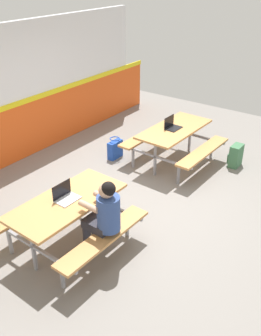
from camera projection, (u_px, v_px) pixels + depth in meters
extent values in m
cube|color=gray|center=(134.00, 198.00, 6.45)|extent=(10.00, 10.00, 0.02)
cube|color=#E55119|center=(23.00, 130.00, 7.58)|extent=(8.00, 0.12, 1.10)
cube|color=yellow|center=(21.00, 102.00, 7.25)|extent=(8.00, 0.03, 0.10)
cube|color=silver|center=(13.00, 62.00, 6.93)|extent=(6.72, 0.12, 1.40)
cube|color=tan|center=(67.00, 202.00, 5.05)|extent=(1.66, 0.79, 0.04)
cube|color=tan|center=(104.00, 237.00, 4.85)|extent=(1.56, 0.32, 0.04)
cube|color=tan|center=(38.00, 203.00, 5.53)|extent=(1.56, 0.32, 0.04)
cube|color=gray|center=(33.00, 248.00, 4.79)|extent=(0.04, 0.04, 0.70)
cube|color=gray|center=(33.00, 246.00, 4.77)|extent=(0.08, 1.55, 0.04)
cube|color=gray|center=(62.00, 275.00, 4.59)|extent=(0.04, 0.04, 0.41)
cube|color=gray|center=(10.00, 241.00, 5.13)|extent=(0.04, 0.04, 0.41)
cube|color=gray|center=(100.00, 203.00, 5.68)|extent=(0.04, 0.04, 0.70)
cube|color=gray|center=(100.00, 201.00, 5.66)|extent=(0.08, 1.55, 0.04)
cube|color=gray|center=(127.00, 224.00, 5.47)|extent=(0.04, 0.04, 0.41)
cube|color=gray|center=(77.00, 200.00, 6.02)|extent=(0.04, 0.04, 0.41)
cube|color=tan|center=(175.00, 129.00, 7.22)|extent=(1.66, 0.79, 0.04)
cube|color=tan|center=(203.00, 152.00, 7.02)|extent=(1.56, 0.32, 0.04)
cube|color=tan|center=(147.00, 135.00, 7.70)|extent=(1.56, 0.32, 0.04)
cube|color=gray|center=(155.00, 158.00, 6.95)|extent=(0.04, 0.04, 0.70)
cube|color=gray|center=(155.00, 156.00, 6.93)|extent=(0.08, 1.55, 0.04)
cube|color=gray|center=(178.00, 174.00, 6.75)|extent=(0.04, 0.04, 0.41)
cube|color=gray|center=(133.00, 158.00, 7.29)|extent=(0.04, 0.04, 0.41)
cube|color=gray|center=(190.00, 136.00, 7.84)|extent=(0.04, 0.04, 0.70)
cube|color=gray|center=(190.00, 134.00, 7.82)|extent=(0.08, 1.55, 0.04)
cube|color=gray|center=(212.00, 149.00, 7.64)|extent=(0.04, 0.04, 0.41)
cube|color=gray|center=(169.00, 136.00, 8.18)|extent=(0.04, 0.04, 0.41)
cylinder|color=#2D2D38|center=(87.00, 240.00, 5.13)|extent=(0.11, 0.11, 0.45)
cylinder|color=#2D2D38|center=(96.00, 233.00, 5.26)|extent=(0.11, 0.11, 0.45)
cube|color=#2D2D38|center=(99.00, 224.00, 4.98)|extent=(0.31, 0.39, 0.12)
cylinder|color=#334C8C|center=(109.00, 213.00, 4.77)|extent=(0.30, 0.30, 0.48)
cylinder|color=tan|center=(89.00, 207.00, 4.73)|extent=(0.09, 0.30, 0.08)
cylinder|color=tan|center=(104.00, 197.00, 4.93)|extent=(0.09, 0.30, 0.08)
sphere|color=tan|center=(107.00, 191.00, 4.62)|extent=(0.20, 0.20, 0.20)
sphere|color=black|center=(108.00, 189.00, 4.59)|extent=(0.18, 0.18, 0.18)
cube|color=silver|center=(68.00, 200.00, 5.05)|extent=(0.33, 0.23, 0.01)
cube|color=black|center=(62.00, 190.00, 5.05)|extent=(0.32, 0.02, 0.21)
cube|color=black|center=(174.00, 128.00, 7.17)|extent=(0.33, 0.23, 0.01)
cube|color=black|center=(169.00, 121.00, 7.18)|extent=(0.32, 0.02, 0.21)
cube|color=#1E47B2|center=(115.00, 150.00, 7.66)|extent=(0.34, 0.14, 0.36)
torus|color=#1E47B2|center=(115.00, 139.00, 7.55)|extent=(0.21, 0.21, 0.02)
cube|color=#3F724C|center=(236.00, 156.00, 7.33)|extent=(0.30, 0.18, 0.44)
cube|color=#3F724C|center=(230.00, 157.00, 7.42)|extent=(0.21, 0.04, 0.19)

